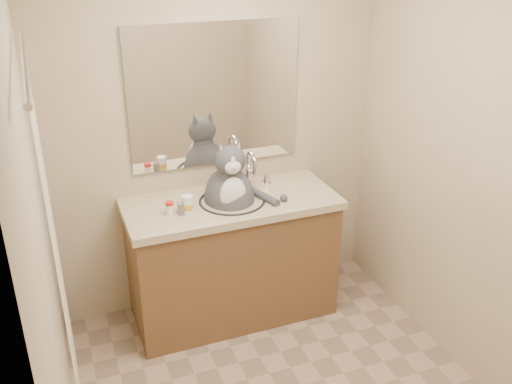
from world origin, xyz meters
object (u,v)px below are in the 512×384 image
(cat, at_px, (230,194))
(pill_bottle_redcap, at_px, (170,208))
(pill_bottle_orange, at_px, (187,205))
(grey_canister, at_px, (181,209))

(cat, distance_m, pill_bottle_redcap, 0.40)
(pill_bottle_orange, bearing_deg, pill_bottle_redcap, 169.33)
(cat, height_order, pill_bottle_redcap, cat)
(grey_canister, bearing_deg, cat, 13.04)
(pill_bottle_orange, relative_size, grey_canister, 1.58)
(cat, relative_size, pill_bottle_redcap, 7.38)
(pill_bottle_redcap, xyz_separation_m, grey_canister, (0.06, -0.02, -0.01))
(cat, height_order, grey_canister, cat)
(cat, relative_size, pill_bottle_orange, 5.50)
(cat, bearing_deg, pill_bottle_redcap, -165.69)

